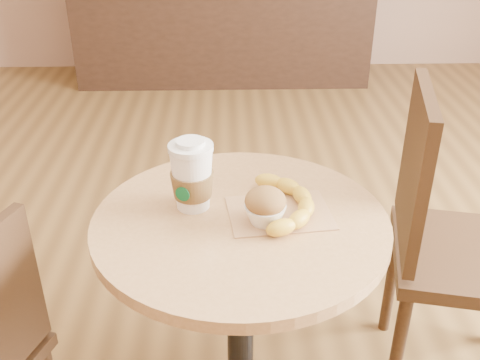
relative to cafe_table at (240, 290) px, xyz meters
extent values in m
cylinder|color=black|center=(0.00, 0.00, -0.16)|extent=(0.07, 0.07, 0.72)
cylinder|color=tan|center=(0.00, 0.00, 0.20)|extent=(0.70, 0.70, 0.03)
cube|color=#372313|center=(0.67, 0.20, -0.05)|extent=(0.51, 0.51, 0.04)
cylinder|color=#372313|center=(0.46, 0.06, -0.29)|extent=(0.04, 0.04, 0.48)
cylinder|color=#372313|center=(0.54, 0.41, -0.29)|extent=(0.04, 0.04, 0.48)
cube|color=#372313|center=(0.49, 0.24, 0.21)|extent=(0.12, 0.40, 0.45)
cube|color=black|center=(-0.04, 3.26, -0.03)|extent=(2.20, 0.60, 1.00)
cube|color=#A97B51|center=(0.09, 0.02, 0.22)|extent=(0.26, 0.21, 0.00)
cylinder|color=white|center=(-0.11, 0.06, 0.38)|extent=(0.11, 0.11, 0.01)
cylinder|color=white|center=(-0.11, 0.06, 0.39)|extent=(0.07, 0.07, 0.01)
cylinder|color=#085026|center=(-0.13, 0.01, 0.28)|extent=(0.03, 0.02, 0.04)
ellipsoid|color=brown|center=(0.06, -0.02, 0.28)|extent=(0.10, 0.10, 0.06)
ellipsoid|color=#F0E8C0|center=(0.06, -0.02, 0.30)|extent=(0.03, 0.03, 0.02)
camera|label=1|loc=(-0.03, -1.11, 0.93)|focal=42.00mm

